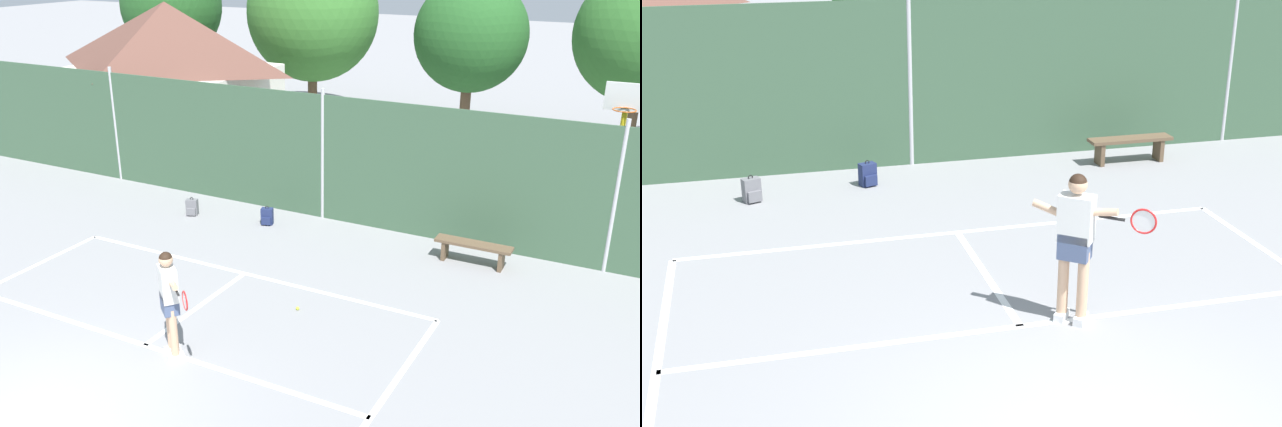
% 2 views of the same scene
% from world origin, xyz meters
% --- Properties ---
extents(court_markings, '(8.30, 11.10, 0.01)m').
position_xyz_m(court_markings, '(0.00, 0.65, 0.00)').
color(court_markings, white).
rests_on(court_markings, ground).
extents(chainlink_fence, '(26.09, 0.09, 3.19)m').
position_xyz_m(chainlink_fence, '(0.00, 9.00, 1.52)').
color(chainlink_fence, '#38563D').
rests_on(chainlink_fence, ground).
extents(basketball_hoop, '(0.90, 0.67, 3.55)m').
position_xyz_m(basketball_hoop, '(6.32, 10.85, 2.31)').
color(basketball_hoop, yellow).
rests_on(basketball_hoop, ground).
extents(tennis_player, '(1.21, 0.87, 1.85)m').
position_xyz_m(tennis_player, '(0.65, 2.45, 1.11)').
color(tennis_player, silver).
rests_on(tennis_player, ground).
extents(tennis_ball, '(0.07, 0.07, 0.07)m').
position_xyz_m(tennis_ball, '(1.69, 4.69, 0.03)').
color(tennis_ball, '#CCE033').
rests_on(tennis_ball, ground).
extents(backpack_grey, '(0.33, 0.31, 0.46)m').
position_xyz_m(backpack_grey, '(-2.95, 7.65, 0.19)').
color(backpack_grey, slate).
rests_on(backpack_grey, ground).
extents(backpack_navy, '(0.32, 0.31, 0.46)m').
position_xyz_m(backpack_navy, '(-0.97, 7.98, 0.19)').
color(backpack_navy, navy).
rests_on(backpack_navy, ground).
extents(courtside_bench, '(1.60, 0.36, 0.48)m').
position_xyz_m(courtside_bench, '(4.00, 8.08, 0.36)').
color(courtside_bench, brown).
rests_on(courtside_bench, ground).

